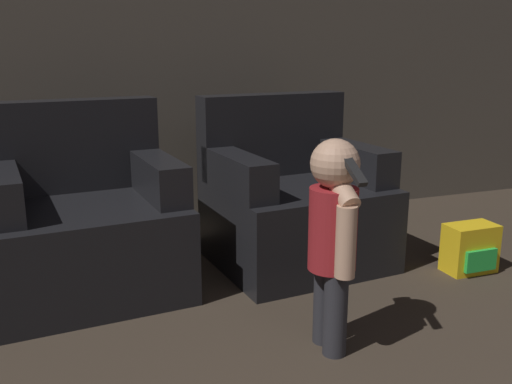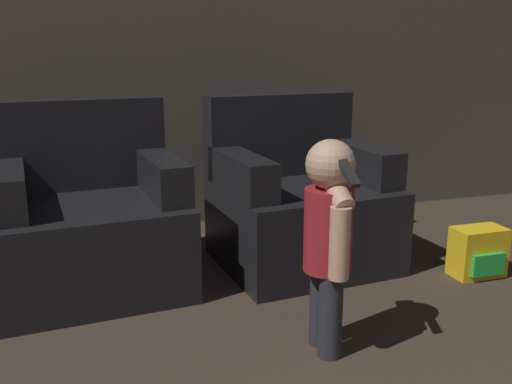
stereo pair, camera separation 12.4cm
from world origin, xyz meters
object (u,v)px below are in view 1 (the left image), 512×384
(person_toddler, at_px, (334,229))
(toy_backpack, at_px, (470,249))
(armchair_left, at_px, (85,225))
(armchair_right, at_px, (293,204))

(person_toddler, relative_size, toy_backpack, 3.13)
(armchair_left, relative_size, armchair_right, 1.00)
(armchair_left, xyz_separation_m, person_toddler, (0.87, -0.97, 0.18))
(armchair_right, distance_m, person_toddler, 1.02)
(armchair_right, relative_size, toy_backpack, 3.49)
(person_toddler, height_order, toy_backpack, person_toddler)
(toy_backpack, bearing_deg, armchair_right, 149.28)
(armchair_left, bearing_deg, toy_backpack, -19.34)
(armchair_left, height_order, person_toddler, armchair_left)
(armchair_left, distance_m, toy_backpack, 2.03)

